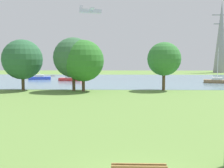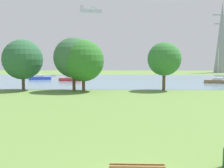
% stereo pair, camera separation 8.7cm
% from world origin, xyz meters
% --- Properties ---
extents(ground_plane, '(160.00, 160.00, 0.00)m').
position_xyz_m(ground_plane, '(0.00, 22.00, 0.00)').
color(ground_plane, olive).
extents(water_surface, '(140.00, 40.00, 0.02)m').
position_xyz_m(water_surface, '(0.00, 50.00, 0.01)').
color(water_surface, slate).
rests_on(water_surface, ground).
extents(sailboat_brown, '(5.03, 3.00, 6.58)m').
position_xyz_m(sailboat_brown, '(17.88, 41.71, 0.46)').
color(sailboat_brown, brown).
rests_on(sailboat_brown, water_surface).
extents(sailboat_red, '(4.98, 2.25, 7.49)m').
position_xyz_m(sailboat_red, '(-10.80, 46.17, 0.47)').
color(sailboat_red, red).
rests_on(sailboat_red, water_surface).
extents(sailboat_blue, '(5.02, 2.60, 6.56)m').
position_xyz_m(sailboat_blue, '(-18.39, 49.86, 0.46)').
color(sailboat_blue, blue).
rests_on(sailboat_blue, water_surface).
extents(tree_east_near, '(5.72, 5.72, 7.29)m').
position_xyz_m(tree_east_near, '(-14.50, 29.13, 4.42)').
color(tree_east_near, brown).
rests_on(tree_east_near, ground).
extents(tree_west_far, '(5.63, 5.63, 7.51)m').
position_xyz_m(tree_west_far, '(-7.06, 28.64, 4.69)').
color(tree_west_far, brown).
rests_on(tree_west_far, ground).
extents(tree_west_near, '(5.76, 5.76, 7.14)m').
position_xyz_m(tree_west_near, '(-5.63, 28.13, 4.25)').
color(tree_west_near, brown).
rests_on(tree_west_near, ground).
extents(tree_east_far, '(4.81, 4.81, 6.92)m').
position_xyz_m(tree_east_far, '(5.78, 29.69, 4.50)').
color(tree_east_far, brown).
rests_on(tree_east_far, ground).
extents(electricity_pylon, '(6.40, 4.40, 24.61)m').
position_xyz_m(electricity_pylon, '(34.29, 84.04, 12.32)').
color(electricity_pylon, gray).
rests_on(electricity_pylon, ground).
extents(light_aircraft, '(6.47, 8.40, 2.10)m').
position_xyz_m(light_aircraft, '(-9.09, 69.72, 18.63)').
color(light_aircraft, silver).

